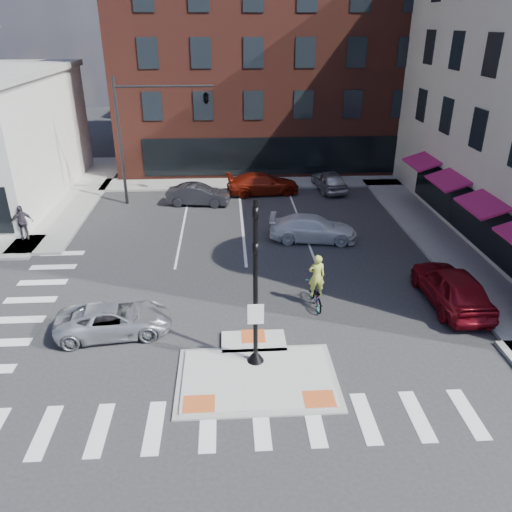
{
  "coord_description": "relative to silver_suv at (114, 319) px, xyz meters",
  "views": [
    {
      "loc": [
        -0.84,
        -13.91,
        10.96
      ],
      "look_at": [
        0.3,
        5.05,
        2.0
      ],
      "focal_mm": 35.0,
      "sensor_mm": 36.0,
      "label": 1
    }
  ],
  "objects": [
    {
      "name": "bg_car_red",
      "position": [
        6.94,
        16.88,
        0.12
      ],
      "size": [
        5.2,
        2.53,
        1.46
      ],
      "primitive_type": "imported",
      "rotation": [
        0.0,
        0.0,
        1.67
      ],
      "color": "maroon",
      "rests_on": "ground"
    },
    {
      "name": "building_far_left",
      "position": [
        1.29,
        49.37,
        4.39
      ],
      "size": [
        10.0,
        12.0,
        10.0
      ],
      "primitive_type": "cube",
      "color": "slate",
      "rests_on": "ground"
    },
    {
      "name": "white_pickup",
      "position": [
        9.09,
        8.57,
        0.08
      ],
      "size": [
        4.97,
        2.56,
        1.38
      ],
      "primitive_type": "imported",
      "rotation": [
        0.0,
        0.0,
        1.43
      ],
      "color": "white",
      "rests_on": "ground"
    },
    {
      "name": "building_far_right",
      "position": [
        14.29,
        51.37,
        5.39
      ],
      "size": [
        12.0,
        12.0,
        12.0
      ],
      "primitive_type": "cube",
      "color": "brown",
      "rests_on": "ground"
    },
    {
      "name": "bg_car_silver",
      "position": [
        11.7,
        17.37,
        0.11
      ],
      "size": [
        2.2,
        4.39,
        1.44
      ],
      "primitive_type": "imported",
      "rotation": [
        0.0,
        0.0,
        3.27
      ],
      "color": "#A7AAAF",
      "rests_on": "ground"
    },
    {
      "name": "building_n",
      "position": [
        8.29,
        29.36,
        7.19
      ],
      "size": [
        24.4,
        18.4,
        15.5
      ],
      "color": "#53221A",
      "rests_on": "ground"
    },
    {
      "name": "signal_pole",
      "position": [
        5.29,
        -2.23,
        1.75
      ],
      "size": [
        0.6,
        0.6,
        5.98
      ],
      "color": "black",
      "rests_on": "refuge_island"
    },
    {
      "name": "bg_car_dark",
      "position": [
        2.53,
        14.87,
        0.07
      ],
      "size": [
        4.25,
        1.97,
        1.35
      ],
      "primitive_type": "imported",
      "rotation": [
        0.0,
        0.0,
        1.44
      ],
      "color": "#2B2A30",
      "rests_on": "ground"
    },
    {
      "name": "mast_arm_signal",
      "position": [
        1.82,
        15.37,
        5.6
      ],
      "size": [
        6.1,
        2.24,
        8.0
      ],
      "color": "black",
      "rests_on": "ground"
    },
    {
      "name": "cyclist",
      "position": [
        8.06,
        1.59,
        0.19
      ],
      "size": [
        0.77,
        1.93,
        2.36
      ],
      "rotation": [
        0.0,
        0.0,
        3.2
      ],
      "color": "#3F3F44",
      "rests_on": "ground"
    },
    {
      "name": "sidewalk_n",
      "position": [
        8.29,
        19.37,
        -0.53
      ],
      "size": [
        26.0,
        3.0,
        0.15
      ],
      "primitive_type": "cube",
      "color": "gray",
      "rests_on": "ground"
    },
    {
      "name": "sidewalk_e",
      "position": [
        16.09,
        7.37,
        -0.53
      ],
      "size": [
        3.0,
        24.0,
        0.15
      ],
      "primitive_type": "cube",
      "color": "gray",
      "rests_on": "ground"
    },
    {
      "name": "red_sedan",
      "position": [
        13.79,
        1.35,
        0.24
      ],
      "size": [
        2.08,
        5.0,
        1.69
      ],
      "primitive_type": "imported",
      "rotation": [
        0.0,
        0.0,
        3.16
      ],
      "color": "maroon",
      "rests_on": "ground"
    },
    {
      "name": "refuge_island",
      "position": [
        5.29,
        -2.89,
        -0.56
      ],
      "size": [
        5.4,
        4.65,
        0.13
      ],
      "color": "gray",
      "rests_on": "ground"
    },
    {
      "name": "ground",
      "position": [
        5.29,
        -2.63,
        -0.61
      ],
      "size": [
        120.0,
        120.0,
        0.0
      ],
      "primitive_type": "plane",
      "color": "#28282B",
      "rests_on": "ground"
    },
    {
      "name": "pedestrian_b",
      "position": [
        -6.71,
        9.37,
        0.49
      ],
      "size": [
        1.21,
        0.82,
        1.9
      ],
      "primitive_type": "imported",
      "rotation": [
        0.0,
        0.0,
        0.35
      ],
      "color": "#352F39",
      "rests_on": "sidewalk_nw"
    },
    {
      "name": "silver_suv",
      "position": [
        0.0,
        0.0,
        0.0
      ],
      "size": [
        4.58,
        2.53,
        1.21
      ],
      "primitive_type": "imported",
      "rotation": [
        0.0,
        0.0,
        1.69
      ],
      "color": "silver",
      "rests_on": "ground"
    }
  ]
}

